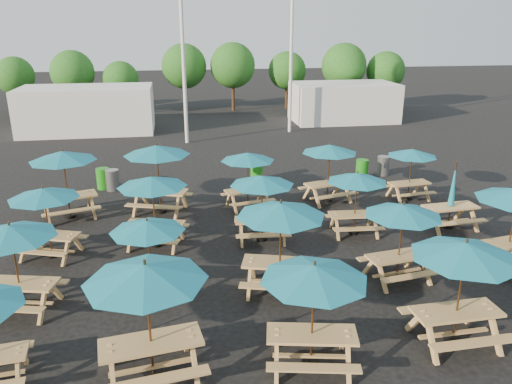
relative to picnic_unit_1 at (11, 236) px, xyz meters
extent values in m
plane|color=black|center=(6.46, 3.14, -1.95)|extent=(120.00, 120.00, 0.00)
cube|color=#B3824F|center=(0.00, 0.00, -1.23)|extent=(1.87, 1.06, 0.06)
cube|color=#B3824F|center=(-0.15, -0.63, -1.51)|extent=(1.77, 0.64, 0.04)
cube|color=#B3824F|center=(0.15, 0.63, -1.51)|extent=(1.77, 0.64, 0.04)
cylinder|color=black|center=(0.00, 0.00, -1.90)|extent=(0.35, 0.35, 0.10)
cylinder|color=brown|center=(0.00, 0.00, -0.83)|extent=(0.04, 0.04, 2.25)
cone|color=#15738E|center=(0.00, 0.00, 0.12)|extent=(2.49, 2.49, 0.31)
cube|color=#B3824F|center=(0.04, 2.95, -1.26)|extent=(1.81, 1.17, 0.06)
cube|color=#B3824F|center=(-0.16, 2.36, -1.53)|extent=(1.67, 0.77, 0.04)
cube|color=#B3824F|center=(0.24, 3.53, -1.53)|extent=(1.67, 0.77, 0.04)
cylinder|color=black|center=(0.04, 2.95, -1.90)|extent=(0.34, 0.34, 0.09)
cylinder|color=brown|center=(0.04, 2.95, -0.87)|extent=(0.04, 0.04, 2.16)
cone|color=#15738E|center=(0.04, 2.95, 0.04)|extent=(2.53, 2.53, 0.30)
cube|color=#B3824F|center=(-0.01, 6.10, -1.16)|extent=(2.06, 1.30, 0.06)
cube|color=#B3824F|center=(0.21, 5.43, -1.47)|extent=(1.91, 0.85, 0.04)
cube|color=#B3824F|center=(-0.23, 6.78, -1.47)|extent=(1.91, 0.85, 0.04)
cylinder|color=black|center=(-0.01, 6.10, -1.90)|extent=(0.38, 0.38, 0.11)
cylinder|color=brown|center=(-0.01, 6.10, -0.72)|extent=(0.05, 0.05, 2.46)
cone|color=#15738E|center=(-0.01, 6.10, 0.32)|extent=(2.86, 2.86, 0.34)
cube|color=#B3824F|center=(3.19, -2.95, -1.15)|extent=(2.04, 1.05, 0.06)
cube|color=#B3824F|center=(3.30, -3.65, -1.46)|extent=(1.97, 0.56, 0.04)
cube|color=#B3824F|center=(3.08, -2.24, -1.46)|extent=(1.97, 0.56, 0.04)
cylinder|color=black|center=(3.19, -2.95, -1.90)|extent=(0.39, 0.39, 0.11)
cylinder|color=brown|center=(3.19, -2.95, -0.71)|extent=(0.05, 0.05, 2.49)
cone|color=#15738E|center=(3.19, -2.95, 0.35)|extent=(2.63, 2.63, 0.35)
cube|color=#B3824F|center=(3.05, 0.32, -1.30)|extent=(1.67, 0.91, 0.05)
cube|color=#B3824F|center=(2.94, -0.25, -1.55)|extent=(1.60, 0.52, 0.04)
cube|color=#B3824F|center=(3.16, 0.89, -1.55)|extent=(1.60, 0.52, 0.04)
cylinder|color=black|center=(3.05, 0.32, -1.91)|extent=(0.32, 0.32, 0.09)
cylinder|color=brown|center=(3.05, 0.32, -0.94)|extent=(0.04, 0.04, 2.03)
cone|color=#15738E|center=(3.05, 0.32, -0.08)|extent=(2.20, 2.20, 0.28)
cube|color=#B3824F|center=(3.08, 3.22, -1.22)|extent=(1.90, 1.15, 0.06)
cube|color=#B3824F|center=(2.90, 2.59, -1.51)|extent=(1.78, 0.72, 0.04)
cube|color=#B3824F|center=(3.26, 3.85, -1.51)|extent=(1.78, 0.72, 0.04)
cylinder|color=black|center=(3.08, 3.22, -1.90)|extent=(0.36, 0.36, 0.10)
cylinder|color=brown|center=(3.08, 3.22, -0.82)|extent=(0.04, 0.04, 2.27)
cone|color=#15738E|center=(3.08, 3.22, 0.14)|extent=(2.59, 2.59, 0.32)
cube|color=#B3824F|center=(3.16, 6.11, -1.13)|extent=(2.13, 1.37, 0.07)
cube|color=#B3824F|center=(2.92, 5.42, -1.45)|extent=(1.97, 0.90, 0.04)
cube|color=#B3824F|center=(3.39, 6.80, -1.45)|extent=(1.97, 0.90, 0.04)
cylinder|color=black|center=(3.16, 6.11, -1.90)|extent=(0.40, 0.40, 0.11)
cylinder|color=brown|center=(3.16, 6.11, -0.68)|extent=(0.05, 0.05, 2.54)
cone|color=#15738E|center=(3.16, 6.11, 0.39)|extent=(2.98, 2.98, 0.35)
cube|color=#B3824F|center=(6.33, -3.10, -1.21)|extent=(1.89, 1.03, 0.06)
cube|color=#B3824F|center=(6.20, -3.74, -1.50)|extent=(1.81, 0.60, 0.04)
cube|color=#B3824F|center=(6.46, -2.45, -1.50)|extent=(1.81, 0.60, 0.04)
cylinder|color=black|center=(6.33, -3.10, -1.90)|extent=(0.36, 0.36, 0.10)
cylinder|color=brown|center=(6.33, -3.10, -0.81)|extent=(0.04, 0.04, 2.29)
cone|color=#15738E|center=(6.33, -3.10, 0.16)|extent=(2.49, 2.49, 0.32)
cube|color=#B3824F|center=(6.31, -0.06, -1.17)|extent=(2.03, 1.23, 0.06)
cube|color=#B3824F|center=(6.12, -0.73, -1.48)|extent=(1.90, 0.77, 0.04)
cube|color=#B3824F|center=(6.50, 0.61, -1.48)|extent=(1.90, 0.77, 0.04)
cylinder|color=black|center=(6.31, -0.06, -1.90)|extent=(0.38, 0.38, 0.11)
cylinder|color=brown|center=(6.31, -0.06, -0.74)|extent=(0.05, 0.05, 2.43)
cone|color=#15738E|center=(6.31, -0.06, 0.29)|extent=(2.78, 2.78, 0.34)
cube|color=#B3824F|center=(6.40, 3.11, -1.25)|extent=(1.75, 0.80, 0.06)
cube|color=#B3824F|center=(6.34, 2.49, -1.53)|extent=(1.71, 0.38, 0.04)
cube|color=#B3824F|center=(6.45, 3.73, -1.53)|extent=(1.71, 0.38, 0.04)
cylinder|color=black|center=(6.40, 3.11, -1.90)|extent=(0.34, 0.34, 0.09)
cylinder|color=brown|center=(6.40, 3.11, -0.87)|extent=(0.04, 0.04, 2.17)
cone|color=#15738E|center=(6.40, 3.11, 0.05)|extent=(2.16, 2.16, 0.30)
cube|color=#B3824F|center=(6.38, 6.09, -1.26)|extent=(1.78, 1.01, 0.06)
cube|color=#B3824F|center=(6.52, 5.49, -1.53)|extent=(1.68, 0.60, 0.04)
cube|color=#B3824F|center=(6.25, 6.69, -1.53)|extent=(1.68, 0.60, 0.04)
cylinder|color=black|center=(6.38, 6.09, -1.90)|extent=(0.33, 0.33, 0.09)
cylinder|color=brown|center=(6.38, 6.09, -0.88)|extent=(0.04, 0.04, 2.14)
cone|color=#15738E|center=(6.38, 6.09, 0.02)|extent=(2.37, 2.37, 0.30)
cube|color=#B3824F|center=(9.57, -2.85, -1.18)|extent=(1.90, 0.79, 0.06)
cube|color=#B3824F|center=(9.60, -3.54, -1.48)|extent=(1.89, 0.32, 0.04)
cube|color=#B3824F|center=(9.55, -2.16, -1.48)|extent=(1.89, 0.32, 0.04)
cylinder|color=black|center=(9.57, -2.85, -1.90)|extent=(0.38, 0.38, 0.10)
cylinder|color=brown|center=(9.57, -2.85, -0.75)|extent=(0.05, 0.05, 2.40)
cone|color=#15738E|center=(9.57, -2.85, 0.26)|extent=(2.29, 2.29, 0.33)
cube|color=#B3824F|center=(9.56, -0.02, -1.25)|extent=(1.79, 0.92, 0.06)
cube|color=#B3824F|center=(9.65, -0.64, -1.52)|extent=(1.72, 0.50, 0.04)
cube|color=#B3824F|center=(9.46, 0.60, -1.52)|extent=(1.72, 0.50, 0.04)
cylinder|color=black|center=(9.56, -0.02, -1.90)|extent=(0.34, 0.34, 0.09)
cylinder|color=brown|center=(9.56, -0.02, -0.86)|extent=(0.04, 0.04, 2.18)
cone|color=#15738E|center=(9.56, -0.02, 0.06)|extent=(2.30, 2.30, 0.30)
cube|color=#B3824F|center=(9.47, 3.14, -1.28)|extent=(1.68, 0.75, 0.05)
cube|color=#B3824F|center=(9.43, 2.54, -1.54)|extent=(1.65, 0.35, 0.04)
cube|color=#B3824F|center=(9.52, 3.74, -1.54)|extent=(1.65, 0.35, 0.04)
cylinder|color=black|center=(9.47, 3.14, -1.91)|extent=(0.33, 0.33, 0.09)
cylinder|color=brown|center=(9.47, 3.14, -0.90)|extent=(0.04, 0.04, 2.09)
cone|color=#15738E|center=(9.47, 3.14, -0.02)|extent=(2.07, 2.07, 0.29)
cube|color=#B3824F|center=(9.53, 6.29, -1.22)|extent=(1.90, 1.14, 0.06)
cube|color=#B3824F|center=(9.70, 5.66, -1.51)|extent=(1.78, 0.71, 0.04)
cube|color=#B3824F|center=(9.35, 6.91, -1.51)|extent=(1.78, 0.71, 0.04)
cylinder|color=black|center=(9.53, 6.29, -1.90)|extent=(0.36, 0.36, 0.10)
cylinder|color=brown|center=(9.53, 6.29, -0.81)|extent=(0.04, 0.04, 2.27)
cone|color=#15738E|center=(9.53, 6.29, 0.14)|extent=(2.58, 2.58, 0.32)
cube|color=#B3824F|center=(12.89, 0.13, -1.18)|extent=(1.96, 1.00, 0.06)
cube|color=#B3824F|center=(12.79, 0.81, -1.48)|extent=(1.89, 0.53, 0.04)
cylinder|color=black|center=(12.89, 0.13, -1.90)|extent=(0.38, 0.38, 0.10)
cylinder|color=brown|center=(12.89, 0.13, -0.75)|extent=(0.05, 0.05, 2.40)
cube|color=#B3824F|center=(12.81, 3.11, -1.20)|extent=(1.87, 0.85, 0.06)
cube|color=#B3824F|center=(12.86, 2.45, -1.50)|extent=(1.83, 0.40, 0.04)
cube|color=#B3824F|center=(12.75, 3.78, -1.50)|extent=(1.83, 0.40, 0.04)
cylinder|color=black|center=(12.81, 3.11, -1.90)|extent=(0.36, 0.36, 0.10)
cylinder|color=brown|center=(12.81, 3.11, -0.79)|extent=(0.04, 0.04, 2.32)
cone|color=#15738E|center=(12.81, 3.11, -0.39)|extent=(0.22, 0.22, 1.52)
cube|color=#B3824F|center=(12.74, 6.04, -1.30)|extent=(1.65, 0.79, 0.05)
cube|color=#B3824F|center=(12.80, 5.46, -1.55)|extent=(1.61, 0.40, 0.04)
cube|color=#B3824F|center=(12.67, 6.62, -1.55)|extent=(1.61, 0.40, 0.04)
cylinder|color=black|center=(12.74, 6.04, -1.91)|extent=(0.32, 0.32, 0.09)
cylinder|color=brown|center=(12.74, 6.04, -0.93)|extent=(0.04, 0.04, 2.04)
cone|color=#15738E|center=(12.74, 6.04, -0.08)|extent=(2.08, 2.08, 0.28)
cylinder|color=gray|center=(1.18, 9.00, -1.52)|extent=(0.54, 0.54, 0.87)
cylinder|color=#1C8017|center=(0.77, 9.29, -1.52)|extent=(0.54, 0.54, 0.87)
cylinder|color=#1C8017|center=(7.25, 9.35, -1.52)|extent=(0.54, 0.54, 0.87)
cylinder|color=#1C8017|center=(11.88, 8.86, -1.52)|extent=(0.54, 0.54, 0.87)
cylinder|color=gray|center=(13.03, 9.25, -1.52)|extent=(0.54, 0.54, 0.87)
cylinder|color=silver|center=(4.46, 17.14, 4.05)|extent=(0.20, 0.20, 12.00)
cylinder|color=silver|center=(10.96, 19.14, 4.05)|extent=(0.20, 0.20, 12.00)
cube|color=silver|center=(-1.54, 21.14, -0.55)|extent=(8.00, 4.00, 2.80)
cube|color=silver|center=(15.46, 22.14, -0.65)|extent=(7.00, 4.00, 2.60)
cylinder|color=#382314|center=(-7.62, 28.39, -0.99)|extent=(0.24, 0.24, 1.92)
sphere|color=#1E5919|center=(-7.62, 28.39, 0.89)|extent=(2.80, 2.80, 2.80)
cylinder|color=#382314|center=(-3.29, 27.04, -0.88)|extent=(0.24, 0.24, 2.14)
sphere|color=#1E5919|center=(-3.29, 27.04, 1.21)|extent=(3.11, 3.11, 3.11)
cylinder|color=#382314|center=(0.07, 26.79, -1.06)|extent=(0.24, 0.24, 1.78)
sphere|color=#1E5919|center=(0.07, 26.79, 0.68)|extent=(2.59, 2.59, 2.59)
cylinder|color=#382314|center=(4.70, 27.86, -0.80)|extent=(0.24, 0.24, 2.31)
sphere|color=#1E5919|center=(4.70, 27.86, 1.46)|extent=(3.36, 3.36, 3.36)
cylinder|color=#382314|center=(8.36, 27.40, -0.78)|extent=(0.24, 0.24, 2.35)
sphere|color=#1E5919|center=(8.36, 27.40, 1.51)|extent=(3.41, 3.41, 3.41)
cylinder|color=#382314|center=(12.68, 27.81, -0.94)|extent=(0.24, 0.24, 2.02)
sphere|color=#1E5919|center=(12.68, 27.81, 1.03)|extent=(2.94, 2.94, 2.94)
cylinder|color=#382314|center=(16.69, 26.03, -0.79)|extent=(0.24, 0.24, 2.32)
sphere|color=#1E5919|center=(16.69, 26.03, 1.48)|extent=(3.38, 3.38, 3.38)
cylinder|color=#382314|center=(20.08, 26.06, -0.94)|extent=(0.24, 0.24, 2.03)
sphere|color=#1E5919|center=(20.08, 26.06, 1.05)|extent=(2.95, 2.95, 2.95)
camera|label=1|loc=(3.88, -11.25, 4.67)|focal=35.00mm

